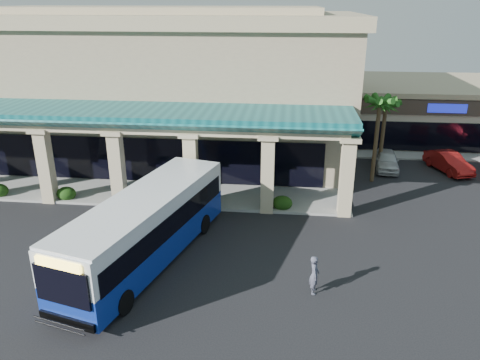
% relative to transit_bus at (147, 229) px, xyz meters
% --- Properties ---
extents(ground, '(110.00, 110.00, 0.00)m').
position_rel_transit_bus_xyz_m(ground, '(3.87, 1.00, -1.68)').
color(ground, black).
extents(main_building, '(30.80, 14.80, 11.35)m').
position_rel_transit_bus_xyz_m(main_building, '(-4.13, 17.00, 3.99)').
color(main_building, tan).
rests_on(main_building, ground).
extents(arcade, '(30.00, 6.20, 5.70)m').
position_rel_transit_bus_xyz_m(arcade, '(-4.13, 7.80, 1.17)').
color(arcade, '#0E5055').
rests_on(arcade, ground).
extents(strip_mall, '(22.50, 12.50, 4.90)m').
position_rel_transit_bus_xyz_m(strip_mall, '(21.87, 25.00, 0.77)').
color(strip_mall, beige).
rests_on(strip_mall, ground).
extents(palm_0, '(2.40, 2.40, 6.60)m').
position_rel_transit_bus_xyz_m(palm_0, '(12.37, 12.00, 1.62)').
color(palm_0, '#205917').
rests_on(palm_0, ground).
extents(palm_1, '(2.40, 2.40, 5.80)m').
position_rel_transit_bus_xyz_m(palm_1, '(13.37, 15.00, 1.22)').
color(palm_1, '#205917').
rests_on(palm_1, ground).
extents(broadleaf_tree, '(2.60, 2.60, 4.81)m').
position_rel_transit_bus_xyz_m(broadleaf_tree, '(11.37, 20.00, 0.72)').
color(broadleaf_tree, black).
rests_on(broadleaf_tree, ground).
extents(transit_bus, '(5.79, 12.38, 3.37)m').
position_rel_transit_bus_xyz_m(transit_bus, '(0.00, 0.00, 0.00)').
color(transit_bus, navy).
rests_on(transit_bus, ground).
extents(pedestrian, '(0.43, 0.64, 1.75)m').
position_rel_transit_bus_xyz_m(pedestrian, '(7.81, -1.87, -0.81)').
color(pedestrian, '#484A5A').
rests_on(pedestrian, ground).
extents(car_silver, '(2.04, 4.21, 1.39)m').
position_rel_transit_bus_xyz_m(car_silver, '(13.79, 14.63, -0.99)').
color(car_silver, silver).
rests_on(car_silver, ground).
extents(car_white, '(2.80, 4.54, 1.41)m').
position_rel_transit_bus_xyz_m(car_white, '(18.21, 14.64, -0.98)').
color(car_white, maroon).
rests_on(car_white, ground).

